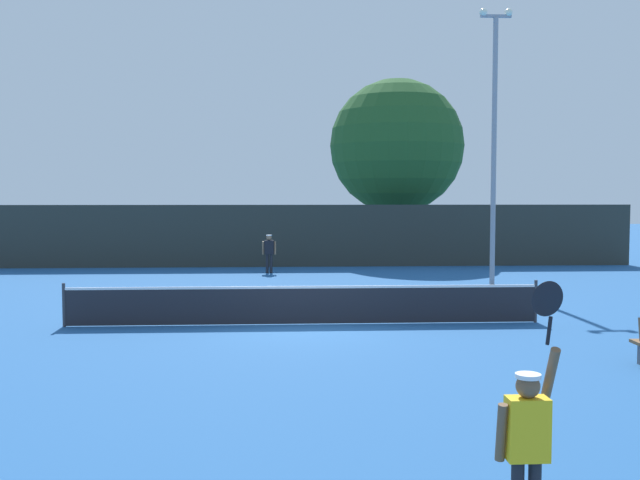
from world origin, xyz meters
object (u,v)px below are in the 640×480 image
at_px(player_serving, 528,431).
at_px(parked_car_near, 142,238).
at_px(parked_car_far, 414,239).
at_px(player_receiving, 269,250).
at_px(large_tree, 397,146).
at_px(light_pole, 494,131).
at_px(tennis_ball, 396,317).
at_px(parked_car_mid, 333,241).

distance_m(player_serving, parked_car_near, 35.84).
height_order(player_serving, parked_car_far, player_serving).
bearing_deg(player_receiving, large_tree, -132.57).
bearing_deg(large_tree, parked_car_far, 65.24).
bearing_deg(player_serving, light_pole, 74.38).
distance_m(player_receiving, tennis_ball, 11.59).
relative_size(parked_car_mid, parked_car_far, 1.01).
height_order(parked_car_near, parked_car_far, same).
height_order(player_serving, parked_car_near, player_serving).
xyz_separation_m(player_receiving, parked_car_near, (-7.31, 11.26, -0.18)).
distance_m(parked_car_near, parked_car_far, 15.25).
distance_m(parked_car_near, parked_car_mid, 10.87).
height_order(large_tree, parked_car_mid, large_tree).
height_order(tennis_ball, light_pole, light_pole).
relative_size(player_receiving, parked_car_far, 0.37).
xyz_separation_m(player_receiving, large_tree, (6.36, 6.93, 4.73)).
bearing_deg(player_receiving, parked_car_far, -127.58).
bearing_deg(parked_car_mid, light_pole, -74.62).
bearing_deg(parked_car_near, large_tree, -11.89).
xyz_separation_m(player_serving, parked_car_near, (-10.08, 34.39, -0.27)).
relative_size(player_receiving, light_pole, 0.16).
height_order(large_tree, parked_car_near, large_tree).
relative_size(player_serving, tennis_ball, 35.62).
bearing_deg(player_serving, parked_car_mid, 89.10).
height_order(player_receiving, parked_car_mid, parked_car_mid).
distance_m(player_serving, parked_car_mid, 31.87).
bearing_deg(tennis_ball, light_pole, 56.38).
relative_size(player_receiving, parked_car_near, 0.36).
bearing_deg(parked_car_far, large_tree, -118.42).
bearing_deg(large_tree, parked_car_mid, 149.79).
relative_size(tennis_ball, parked_car_far, 0.02).
height_order(light_pole, parked_car_near, light_pole).
xyz_separation_m(light_pole, parked_car_near, (-15.39, 15.37, -4.69)).
height_order(player_receiving, light_pole, light_pole).
relative_size(player_serving, light_pole, 0.25).
height_order(parked_car_mid, parked_car_far, same).
height_order(player_serving, tennis_ball, player_serving).
relative_size(player_receiving, large_tree, 0.17).
relative_size(parked_car_near, parked_car_mid, 1.00).
height_order(player_serving, parked_car_mid, player_serving).
distance_m(large_tree, parked_car_far, 6.13).
xyz_separation_m(light_pole, parked_car_far, (-0.18, 14.39, -4.69)).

